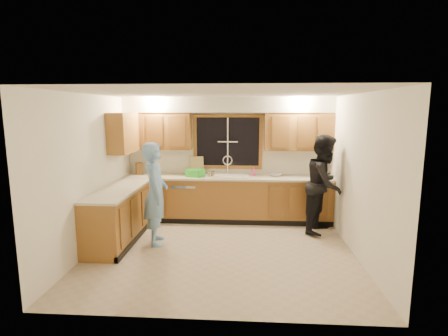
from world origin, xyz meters
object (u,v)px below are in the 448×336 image
object	(u,v)px
woman	(324,184)
soap_bottle	(254,171)
bowl	(276,175)
stove	(106,226)
man	(155,194)
dish_crate	(195,173)
sink	(227,179)
dishwasher	(186,200)
knife_block	(139,169)

from	to	relation	value
woman	soap_bottle	distance (m)	1.47
soap_bottle	bowl	size ratio (longest dim) A/B	0.79
stove	soap_bottle	distance (m)	3.10
man	dish_crate	bearing A→B (deg)	-34.66
dish_crate	sink	bearing A→B (deg)	2.80
woman	soap_bottle	world-z (taller)	woman
stove	man	size ratio (longest dim) A/B	0.52
dishwasher	dish_crate	size ratio (longest dim) A/B	2.63
bowl	woman	bearing A→B (deg)	-37.70
sink	man	xyz separation A→B (m)	(-1.13, -1.33, -0.00)
knife_block	dishwasher	bearing A→B (deg)	-38.36
soap_bottle	knife_block	bearing A→B (deg)	-179.75
woman	stove	bearing A→B (deg)	136.76
soap_bottle	dishwasher	bearing A→B (deg)	-173.83
dishwasher	woman	world-z (taller)	woman
sink	man	world-z (taller)	man
soap_bottle	sink	bearing A→B (deg)	-165.93
dish_crate	stove	bearing A→B (deg)	-122.73
sink	dish_crate	size ratio (longest dim) A/B	2.75
stove	woman	bearing A→B (deg)	19.02
woman	soap_bottle	xyz separation A→B (m)	(-1.28, 0.71, 0.10)
soap_bottle	bowl	bearing A→B (deg)	-8.48
dishwasher	woman	xyz separation A→B (m)	(2.68, -0.56, 0.50)
sink	soap_bottle	size ratio (longest dim) A/B	4.86
sink	knife_block	size ratio (longest dim) A/B	3.57
soap_bottle	dish_crate	bearing A→B (deg)	-171.99
knife_block	bowl	world-z (taller)	knife_block
man	knife_block	size ratio (longest dim) A/B	7.17
dishwasher	soap_bottle	distance (m)	1.52
sink	dishwasher	distance (m)	0.96
stove	knife_block	xyz separation A→B (m)	(-0.05, 1.95, 0.59)
man	soap_bottle	xyz separation A→B (m)	(1.67, 1.47, 0.14)
dish_crate	woman	bearing A→B (deg)	-12.37
man	soap_bottle	distance (m)	2.23
man	knife_block	bearing A→B (deg)	12.02
dishwasher	stove	distance (m)	2.04
stove	sink	bearing A→B (deg)	45.39
man	knife_block	world-z (taller)	man
dish_crate	bowl	world-z (taller)	dish_crate
stove	bowl	xyz separation A→B (m)	(2.80, 1.89, 0.50)
knife_block	dish_crate	size ratio (longest dim) A/B	0.77
knife_block	dish_crate	world-z (taller)	knife_block
stove	dishwasher	bearing A→B (deg)	62.31
sink	bowl	world-z (taller)	sink
woman	bowl	size ratio (longest dim) A/B	8.07
woman	dish_crate	size ratio (longest dim) A/B	5.80
dishwasher	soap_bottle	xyz separation A→B (m)	(1.39, 0.15, 0.60)
man	soap_bottle	size ratio (longest dim) A/B	9.77
sink	knife_block	xyz separation A→B (m)	(-1.85, 0.13, 0.18)
dish_crate	soap_bottle	bearing A→B (deg)	8.01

